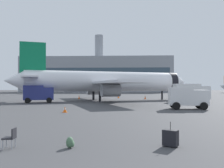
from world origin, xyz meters
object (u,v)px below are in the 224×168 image
Objects in this scene: cargo_van at (187,97)px; safety_cone_mid at (65,110)px; airplane_at_gate at (105,82)px; safety_cone_outer at (79,97)px; service_truck at (38,93)px; fuel_truck at (191,92)px; gate_chair at (11,137)px; rolling_suitcase at (170,138)px; traveller_backpack at (70,143)px; safety_cone_near at (118,96)px; safety_cone_far at (145,97)px.

safety_cone_mid is at bearing -162.28° from cargo_van.
airplane_at_gate is 42.51× the size of safety_cone_outer.
fuel_truck is (26.06, 3.39, 0.16)m from service_truck.
gate_chair is at bearing -85.36° from safety_cone_mid.
rolling_suitcase is (-5.53, -18.58, -1.06)m from cargo_van.
safety_cone_outer is at bearing 155.13° from fuel_truck.
safety_cone_outer is at bearing 96.43° from gate_chair.
service_truck reaches higher than cargo_van.
cargo_van is at bearing -26.58° from service_truck.
rolling_suitcase is at bearing -74.60° from safety_cone_outer.
airplane_at_gate is 15.73m from fuel_truck.
fuel_truck is at bearing 66.91° from traveller_backpack.
gate_chair is at bearing -94.38° from safety_cone_near.
cargo_van is 7.26× the size of safety_cone_mid.
safety_cone_near is 1.31× the size of safety_cone_mid.
airplane_at_gate is 36.56m from rolling_suitcase.
traveller_backpack is (1.09, -36.45, -3.42)m from airplane_at_gate.
safety_cone_near is at bearing 136.75° from safety_cone_far.
cargo_van is (21.77, -10.89, -0.16)m from service_truck.
safety_cone_near is at bearing 88.62° from traveller_backpack.
traveller_backpack is at bearing -117.52° from cargo_van.
safety_cone_near is 33.73m from safety_cone_mid.
gate_chair reaches higher than safety_cone_far.
safety_cone_outer is 43.99m from traveller_backpack.
airplane_at_gate reaches higher than safety_cone_near.
safety_cone_mid is (-13.65, -4.36, -1.15)m from cargo_van.
service_truck is at bearing 118.01° from safety_cone_mid.
safety_cone_outer reaches higher than traveller_backpack.
fuel_truck reaches higher than gate_chair.
safety_cone_near reaches higher than safety_cone_mid.
rolling_suitcase is 1.28× the size of gate_chair.
fuel_truck is 23.89m from safety_cone_outer.
safety_cone_outer is 43.80m from gate_chair.
safety_cone_outer is (-8.60, -4.68, 0.00)m from safety_cone_near.
traveller_backpack is at bearing -80.27° from safety_cone_outer.
cargo_van is 19.42m from rolling_suitcase.
safety_cone_outer is at bearing 99.73° from traveller_backpack.
safety_cone_outer is 0.94× the size of gate_chair.
airplane_at_gate reaches higher than cargo_van.
airplane_at_gate is at bearing 168.44° from fuel_truck.
gate_chair is at bearing -116.55° from fuel_truck.
rolling_suitcase is at bearing 5.14° from gate_chair.
safety_cone_near is at bearing 28.59° from safety_cone_outer.
safety_cone_mid is 28.92m from safety_cone_outer.
gate_chair is (-12.45, -19.21, -0.95)m from cargo_van.
safety_cone_mid is 16.38m from rolling_suitcase.
service_truck is at bearing 118.85° from rolling_suitcase.
safety_cone_outer is 1.69× the size of traveller_backpack.
safety_cone_near is (13.01, 18.11, -1.21)m from service_truck.
safety_cone_mid is at bearing 104.29° from traveller_backpack.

